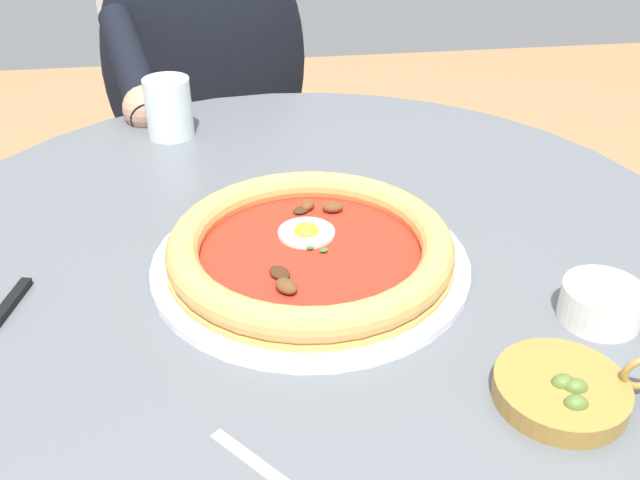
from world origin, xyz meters
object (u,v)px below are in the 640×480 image
object	(u,v)px
pizza_on_plate	(308,251)
cafe_chair_diner	(205,144)
ramekin_capers	(602,302)
olive_pan	(563,390)
dining_table	(306,355)
diner_person	(214,157)
water_glass	(169,111)

from	to	relation	value
pizza_on_plate	cafe_chair_diner	size ratio (longest dim) A/B	0.41
ramekin_capers	pizza_on_plate	bearing A→B (deg)	-25.42
pizza_on_plate	olive_pan	bearing A→B (deg)	129.58
dining_table	diner_person	distance (m)	0.71
cafe_chair_diner	diner_person	bearing A→B (deg)	98.02
pizza_on_plate	water_glass	xyz separation A→B (m)	(0.16, -0.37, 0.02)
water_glass	pizza_on_plate	bearing A→B (deg)	112.84
dining_table	pizza_on_plate	distance (m)	0.20
dining_table	olive_pan	bearing A→B (deg)	123.43
water_glass	diner_person	world-z (taller)	diner_person
dining_table	cafe_chair_diner	xyz separation A→B (m)	(0.13, -0.84, -0.08)
olive_pan	ramekin_capers	bearing A→B (deg)	-129.29
pizza_on_plate	ramekin_capers	bearing A→B (deg)	154.58
pizza_on_plate	ramekin_capers	distance (m)	0.29
water_glass	cafe_chair_diner	size ratio (longest dim) A/B	0.11
cafe_chair_diner	pizza_on_plate	bearing A→B (deg)	98.04
ramekin_capers	olive_pan	distance (m)	0.13
olive_pan	water_glass	bearing A→B (deg)	-60.15
ramekin_capers	cafe_chair_diner	size ratio (longest dim) A/B	0.09
pizza_on_plate	cafe_chair_diner	distance (m)	0.94
dining_table	olive_pan	size ratio (longest dim) A/B	6.89
water_glass	olive_pan	xyz separation A→B (m)	(-0.34, 0.59, -0.03)
water_glass	cafe_chair_diner	distance (m)	0.60
diner_person	cafe_chair_diner	distance (m)	0.14
diner_person	cafe_chair_diner	xyz separation A→B (m)	(0.02, -0.14, -0.03)
dining_table	diner_person	xyz separation A→B (m)	(0.11, -0.70, -0.05)
water_glass	diner_person	distance (m)	0.47
dining_table	ramekin_capers	distance (m)	0.37
water_glass	olive_pan	distance (m)	0.68
water_glass	olive_pan	size ratio (longest dim) A/B	0.63
diner_person	dining_table	bearing A→B (deg)	98.86
water_glass	ramekin_capers	xyz separation A→B (m)	(-0.42, 0.50, -0.02)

